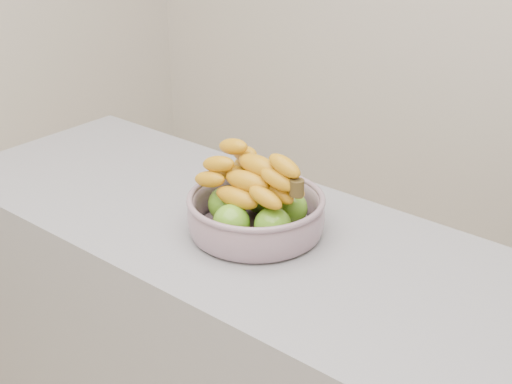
% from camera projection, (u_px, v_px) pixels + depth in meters
% --- Properties ---
extents(fruit_bowl, '(0.31, 0.31, 0.19)m').
position_uv_depth(fruit_bowl, '(256.00, 208.00, 1.58)').
color(fruit_bowl, '#96A6B4').
rests_on(fruit_bowl, counter).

